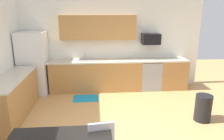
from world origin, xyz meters
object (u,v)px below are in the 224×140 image
object	(u,v)px
refrigerator	(34,63)
trash_bin	(203,108)
microwave	(151,39)
oven_range	(150,74)

from	to	relation	value
refrigerator	trash_bin	size ratio (longest dim) A/B	3.00
refrigerator	microwave	size ratio (longest dim) A/B	3.33
refrigerator	oven_range	distance (m)	3.49
microwave	trash_bin	size ratio (longest dim) A/B	0.90
oven_range	microwave	xyz separation A→B (m)	(0.00, 0.10, 1.09)
oven_range	trash_bin	xyz separation A→B (m)	(0.68, -2.07, -0.16)
microwave	oven_range	bearing A→B (deg)	-90.00
oven_range	microwave	size ratio (longest dim) A/B	1.69
refrigerator	trash_bin	world-z (taller)	refrigerator
oven_range	microwave	distance (m)	1.10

